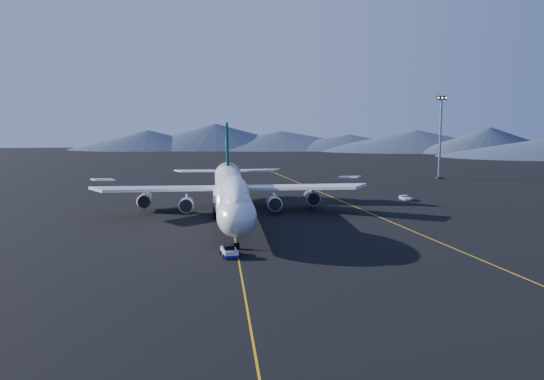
{
  "coord_description": "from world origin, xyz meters",
  "views": [
    {
      "loc": [
        -3.69,
        -123.34,
        22.64
      ],
      "look_at": [
        8.49,
        1.0,
        6.0
      ],
      "focal_mm": 40.0,
      "sensor_mm": 36.0,
      "label": 1
    }
  ],
  "objects": [
    {
      "name": "pushback_tug",
      "position": [
        -1.32,
        -31.3,
        0.6
      ],
      "size": [
        3.07,
        4.69,
        1.91
      ],
      "rotation": [
        0.0,
        0.0,
        0.16
      ],
      "color": "silver",
      "rests_on": "ground"
    },
    {
      "name": "taxiway_line_side",
      "position": [
        30.0,
        10.0,
        0.01
      ],
      "size": [
        28.08,
        198.09,
        0.01
      ],
      "primitive_type": "cube",
      "rotation": [
        0.0,
        0.0,
        0.14
      ],
      "color": "#E09D0D",
      "rests_on": "ground"
    },
    {
      "name": "ground",
      "position": [
        0.0,
        0.0,
        0.0
      ],
      "size": [
        500.0,
        500.0,
        0.0
      ],
      "primitive_type": "plane",
      "color": "black",
      "rests_on": "ground"
    },
    {
      "name": "boeing_747",
      "position": [
        0.0,
        0.03,
        5.81
      ],
      "size": [
        59.62,
        72.43,
        19.37
      ],
      "color": "silver",
      "rests_on": "ground"
    },
    {
      "name": "service_van",
      "position": [
        44.41,
        22.92,
        0.66
      ],
      "size": [
        2.52,
        4.89,
        1.32
      ],
      "primitive_type": "imported",
      "rotation": [
        0.0,
        0.0,
        0.07
      ],
      "color": "silver",
      "rests_on": "ground"
    },
    {
      "name": "taxiway_line_main",
      "position": [
        0.0,
        0.0,
        0.01
      ],
      "size": [
        0.25,
        220.0,
        0.01
      ],
      "primitive_type": "cube",
      "color": "#E09D0D",
      "rests_on": "ground"
    },
    {
      "name": "floodlight_mast",
      "position": [
        70.76,
        69.53,
        13.7
      ],
      "size": [
        3.34,
        2.51,
        27.04
      ],
      "rotation": [
        0.0,
        0.0,
        0.14
      ],
      "color": "black",
      "rests_on": "ground"
    }
  ]
}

